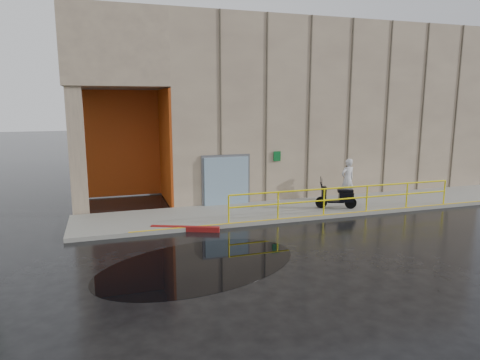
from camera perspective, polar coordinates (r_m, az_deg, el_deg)
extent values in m
plane|color=black|center=(12.75, 4.72, -9.91)|extent=(120.00, 120.00, 0.00)
cube|color=gray|center=(18.29, 10.96, -3.53)|extent=(20.00, 3.00, 0.15)
cube|color=gray|center=(24.46, 8.08, 9.33)|extent=(16.00, 10.00, 8.00)
cube|color=gray|center=(22.14, -16.69, 15.38)|extent=(4.00, 10.00, 3.00)
cube|color=gray|center=(17.57, -20.88, 3.45)|extent=(0.60, 0.60, 5.00)
cube|color=#AE4110|center=(20.63, -16.01, 4.67)|extent=(3.80, 0.15, 4.90)
cube|color=#AE4110|center=(19.06, -9.95, 4.47)|extent=(0.10, 3.50, 4.90)
cube|color=#8BA8BE|center=(17.89, -1.82, -0.13)|extent=(1.90, 0.10, 2.00)
cube|color=slate|center=(17.97, -1.89, -0.08)|extent=(2.10, 0.06, 2.20)
cube|color=#0C5A24|center=(18.55, 4.97, 3.19)|extent=(0.32, 0.04, 0.42)
cylinder|color=#FFEB0D|center=(17.05, 13.99, -0.96)|extent=(9.50, 0.06, 0.06)
cylinder|color=#FFEB0D|center=(17.14, 13.93, -2.44)|extent=(9.50, 0.06, 0.06)
imported|color=silver|center=(19.31, 14.14, 0.08)|extent=(0.73, 0.54, 1.83)
cylinder|color=black|center=(17.71, 10.77, -2.95)|extent=(0.47, 0.26, 0.47)
cylinder|color=black|center=(17.88, 14.53, -2.97)|extent=(0.47, 0.26, 0.47)
cube|color=maroon|center=(15.00, -7.34, -6.46)|extent=(2.29, 1.08, 0.18)
cube|color=black|center=(12.02, -5.48, -11.21)|extent=(6.70, 5.20, 0.01)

